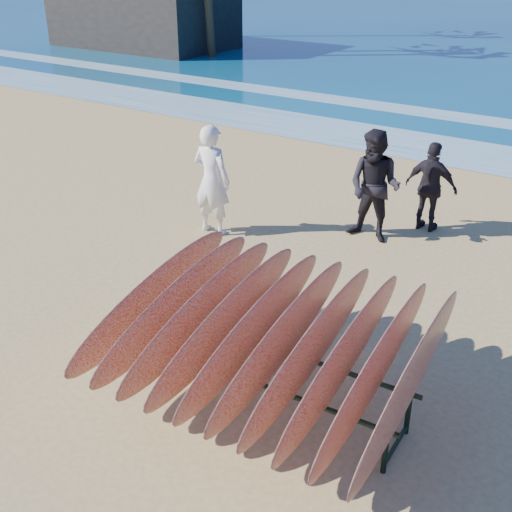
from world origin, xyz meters
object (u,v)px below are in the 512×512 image
object	(u,v)px
person_dark_a	(375,187)
person_dark_b	(431,187)
surfboard_rack	(269,334)
building	(142,6)
person_white	(212,180)

from	to	relation	value
person_dark_a	person_dark_b	distance (m)	1.15
surfboard_rack	person_dark_b	xyz separation A→B (m)	(-0.35, 5.64, -0.10)
surfboard_rack	person_dark_b	distance (m)	5.65
person_dark_b	building	size ratio (longest dim) A/B	0.19
person_dark_a	building	xyz separation A→B (m)	(-19.28, 14.73, 0.95)
person_white	building	xyz separation A→B (m)	(-16.85, 16.04, 0.94)
person_dark_a	building	distance (m)	24.28
person_dark_b	person_dark_a	bearing A→B (deg)	57.63
surfboard_rack	building	world-z (taller)	building
surfboard_rack	person_dark_a	world-z (taller)	person_dark_a
person_white	person_dark_b	size ratio (longest dim) A/B	1.21
person_white	person_dark_a	xyz separation A→B (m)	(2.42, 1.32, -0.01)
person_dark_a	person_dark_b	size ratio (longest dim) A/B	1.20
person_white	building	world-z (taller)	building
building	person_dark_b	bearing A→B (deg)	-34.68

